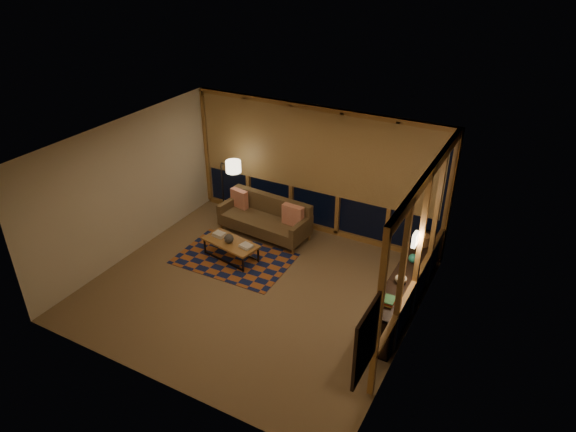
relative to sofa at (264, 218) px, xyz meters
The scene contains 21 objects.
floor 1.93m from the sofa, 65.18° to the right, with size 5.50×5.00×0.01m, color brown.
ceiling 2.98m from the sofa, 65.18° to the right, with size 5.50×5.00×0.01m, color beige.
walls 2.12m from the sofa, 65.18° to the right, with size 5.51×5.01×2.70m.
window_wall_back 1.44m from the sofa, 42.25° to the left, with size 5.30×0.16×2.60m, color #A67033, non-canonical shape.
window_wall_right 3.77m from the sofa, 17.75° to the right, with size 0.16×3.70×2.60m, color #A67033, non-canonical shape.
wall_art 5.11m from the sofa, 45.48° to the right, with size 0.06×0.74×0.94m, color red, non-canonical shape.
wall_sconce 3.82m from the sofa, 20.29° to the right, with size 0.12×0.18×0.22m, color #FFEABB, non-canonical shape.
sofa is the anchor object (origin of this frame).
pillow_left 0.77m from the sofa, 165.84° to the left, with size 0.41×0.14×0.41m, color red, non-canonical shape.
pillow_right 0.68m from the sofa, ahead, with size 0.45×0.15×0.45m, color red, non-canonical shape.
area_rug 1.15m from the sofa, 92.35° to the right, with size 2.16×1.44×0.01m, color #9D5423.
coffee_table 1.11m from the sofa, 95.76° to the right, with size 1.11×0.51×0.37m, color #A67033, non-canonical shape.
book_stack_a 1.11m from the sofa, 112.66° to the right, with size 0.24×0.19×0.07m, color silver, non-canonical shape.
book_stack_b 1.14m from the sofa, 77.09° to the right, with size 0.26×0.21×0.05m, color silver, non-canonical shape.
ceramic_pot 1.12m from the sofa, 96.32° to the right, with size 0.18×0.18×0.18m, color black.
floor_lamp 1.21m from the sofa, behind, with size 0.49×0.32×1.46m, color black, non-canonical shape.
bookshelf 3.40m from the sofa, 14.98° to the right, with size 0.40×2.87×0.72m, color black, non-canonical shape.
basket 3.29m from the sofa, ahead, with size 0.25×0.25×0.19m, color #A4673A.
teal_bowl 3.36m from the sofa, 10.69° to the right, with size 0.15×0.15×0.15m, color #207C6B.
vase 3.55m from the sofa, 21.27° to the right, with size 0.19×0.19×0.20m, color #BDB193.
shelf_book_stack 3.78m from the sofa, 29.42° to the right, with size 0.17×0.24×0.07m, color silver, non-canonical shape.
Camera 1 is at (4.05, -6.22, 5.58)m, focal length 32.00 mm.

